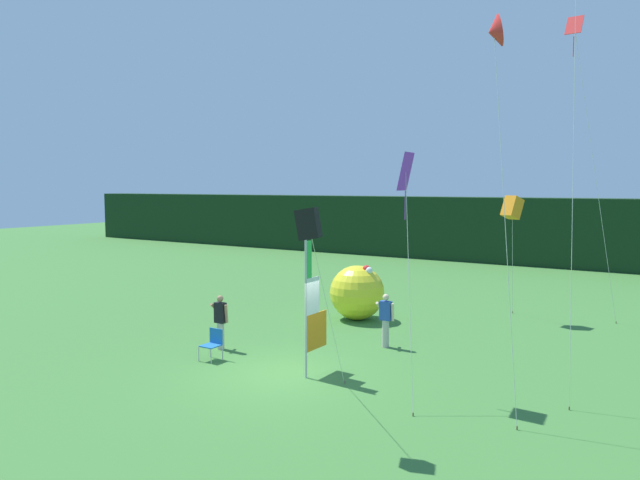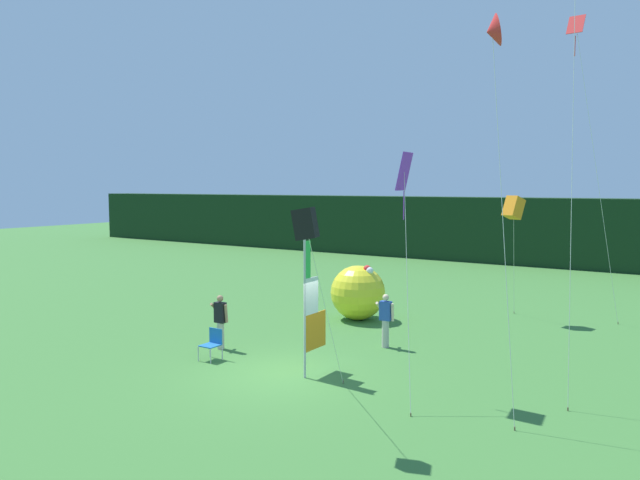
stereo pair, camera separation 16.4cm
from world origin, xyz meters
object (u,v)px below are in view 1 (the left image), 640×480
(kite_black_box_1, at_px, (309,225))
(kite_purple_diamond_3, at_px, (406,180))
(person_mid_field, at_px, (386,319))
(inflatable_balloon, at_px, (357,292))
(banner_flag, at_px, (312,310))
(person_near_banner, at_px, (221,321))
(kite_red_diamond_2, at_px, (578,51))
(kite_red_delta_5, at_px, (494,34))
(kite_orange_box_0, at_px, (512,208))
(folding_chair, at_px, (213,342))

(kite_black_box_1, distance_m, kite_purple_diamond_3, 3.61)
(person_mid_field, xyz_separation_m, kite_purple_diamond_3, (2.07, -3.21, 4.25))
(inflatable_balloon, distance_m, kite_black_box_1, 10.96)
(inflatable_balloon, height_order, kite_black_box_1, kite_black_box_1)
(banner_flag, distance_m, person_near_banner, 3.90)
(kite_red_diamond_2, bearing_deg, kite_red_delta_5, -90.16)
(banner_flag, height_order, kite_red_diamond_2, kite_red_diamond_2)
(person_mid_field, height_order, kite_orange_box_0, kite_orange_box_0)
(kite_purple_diamond_3, bearing_deg, person_near_banner, 177.39)
(folding_chair, xyz_separation_m, kite_red_diamond_2, (7.79, 10.33, 9.20))
(folding_chair, bearing_deg, kite_red_delta_5, 4.04)
(banner_flag, bearing_deg, person_mid_field, 83.17)
(kite_black_box_1, relative_size, kite_red_diamond_2, 0.42)
(banner_flag, relative_size, kite_red_diamond_2, 0.33)
(inflatable_balloon, bearing_deg, kite_orange_box_0, 33.54)
(banner_flag, relative_size, folding_chair, 4.12)
(kite_red_delta_5, bearing_deg, banner_flag, -177.76)
(kite_purple_diamond_3, bearing_deg, kite_black_box_1, -98.43)
(kite_orange_box_0, distance_m, kite_red_diamond_2, 5.88)
(person_mid_field, distance_m, kite_orange_box_0, 7.28)
(person_near_banner, height_order, kite_red_delta_5, kite_red_delta_5)
(inflatable_balloon, bearing_deg, banner_flag, -71.09)
(banner_flag, distance_m, kite_black_box_1, 4.48)
(person_near_banner, relative_size, inflatable_balloon, 0.80)
(kite_black_box_1, relative_size, kite_purple_diamond_3, 0.79)
(kite_purple_diamond_3, bearing_deg, person_mid_field, 122.87)
(kite_purple_diamond_3, bearing_deg, kite_orange_box_0, 89.41)
(person_near_banner, bearing_deg, kite_orange_box_0, 54.94)
(kite_purple_diamond_3, bearing_deg, kite_red_delta_5, -3.70)
(folding_chair, bearing_deg, person_mid_field, 47.23)
(banner_flag, bearing_deg, folding_chair, -173.40)
(kite_orange_box_0, distance_m, kite_purple_diamond_3, 9.37)
(kite_red_diamond_2, relative_size, kite_red_delta_5, 1.26)
(banner_flag, xyz_separation_m, kite_red_delta_5, (4.58, 0.18, 6.52))
(inflatable_balloon, relative_size, kite_orange_box_0, 0.45)
(kite_purple_diamond_3, bearing_deg, kite_red_diamond_2, 77.64)
(inflatable_balloon, bearing_deg, person_mid_field, -48.03)
(person_near_banner, bearing_deg, kite_black_box_1, -33.17)
(folding_chair, relative_size, kite_black_box_1, 0.19)
(person_mid_field, bearing_deg, kite_red_delta_5, -38.80)
(inflatable_balloon, distance_m, kite_red_delta_5, 11.75)
(folding_chair, height_order, kite_black_box_1, kite_black_box_1)
(inflatable_balloon, xyz_separation_m, kite_purple_diamond_3, (4.71, -6.14, 4.12))
(person_near_banner, xyz_separation_m, folding_chair, (0.57, -0.97, -0.38))
(person_near_banner, bearing_deg, inflatable_balloon, 75.27)
(person_mid_field, relative_size, kite_red_diamond_2, 0.15)
(kite_purple_diamond_3, height_order, kite_red_delta_5, kite_red_delta_5)
(person_near_banner, distance_m, person_mid_field, 5.10)
(person_near_banner, relative_size, kite_black_box_1, 0.36)
(folding_chair, bearing_deg, kite_red_diamond_2, 52.97)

